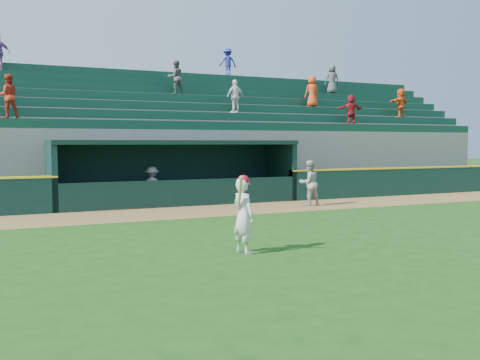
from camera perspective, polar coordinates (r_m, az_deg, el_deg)
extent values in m
plane|color=#1B4511|center=(14.01, 2.71, -5.73)|extent=(120.00, 120.00, 0.00)
cube|color=olive|center=(18.46, -4.23, -3.36)|extent=(40.00, 3.00, 0.01)
cube|color=black|center=(26.49, 20.15, -0.07)|extent=(15.50, 0.30, 1.20)
cube|color=gold|center=(26.46, 20.18, 1.29)|extent=(15.50, 0.32, 0.06)
imported|color=#A2A29D|center=(20.18, 7.38, -0.31)|extent=(0.87, 0.69, 1.72)
imported|color=#A5A6A0|center=(20.58, -9.35, -0.62)|extent=(1.06, 0.79, 1.46)
cube|color=slate|center=(21.09, -6.85, -2.42)|extent=(9.00, 2.60, 0.04)
cube|color=black|center=(20.11, -19.48, 0.30)|extent=(0.20, 2.60, 2.30)
cube|color=black|center=(22.80, 4.22, 0.93)|extent=(0.20, 2.60, 2.30)
cube|color=black|center=(22.24, -7.88, 0.83)|extent=(9.40, 0.20, 2.30)
cube|color=black|center=(20.96, -6.90, 4.01)|extent=(9.40, 2.80, 0.16)
cube|color=black|center=(19.89, -5.80, -1.41)|extent=(9.00, 0.16, 1.00)
cube|color=brown|center=(21.83, -7.48, -1.60)|extent=(8.40, 0.45, 0.10)
cube|color=slate|center=(22.73, -8.26, 1.66)|extent=(34.00, 0.85, 2.91)
cube|color=#0F3828|center=(22.61, -8.22, 5.79)|extent=(34.00, 0.60, 0.36)
cube|color=slate|center=(23.54, -8.84, 2.28)|extent=(34.00, 0.85, 3.36)
cube|color=#0F3828|center=(23.44, -8.81, 6.82)|extent=(34.00, 0.60, 0.36)
cube|color=slate|center=(24.35, -9.38, 2.86)|extent=(34.00, 0.85, 3.81)
cube|color=#0F3828|center=(24.29, -9.36, 7.78)|extent=(34.00, 0.60, 0.36)
cube|color=slate|center=(25.17, -9.89, 3.40)|extent=(34.00, 0.85, 4.26)
cube|color=#0F3828|center=(25.14, -9.88, 8.67)|extent=(34.00, 0.60, 0.36)
cube|color=slate|center=(25.99, -10.36, 3.91)|extent=(34.00, 0.85, 4.71)
cube|color=#0F3828|center=(26.00, -10.37, 9.50)|extent=(34.00, 0.60, 0.36)
cube|color=slate|center=(26.82, -10.81, 4.39)|extent=(34.00, 0.85, 5.16)
cube|color=#0F3828|center=(26.87, -10.82, 10.28)|extent=(34.00, 0.60, 0.36)
cube|color=slate|center=(27.65, -11.23, 4.83)|extent=(34.00, 0.85, 5.61)
cube|color=#0F3828|center=(27.74, -11.26, 11.01)|extent=(34.00, 0.60, 0.36)
cube|color=slate|center=(28.21, -11.49, 4.81)|extent=(34.50, 0.30, 5.61)
imported|color=#E44119|center=(27.73, 7.70, 9.32)|extent=(0.80, 0.55, 1.57)
imported|color=white|center=(24.77, -0.51, 8.91)|extent=(0.95, 0.53, 1.53)
imported|color=maroon|center=(26.90, 11.75, 7.38)|extent=(1.37, 0.55, 1.44)
imported|color=#535353|center=(25.64, -6.88, 10.79)|extent=(0.83, 0.68, 1.58)
imported|color=#E95619|center=(29.97, 16.75, 7.89)|extent=(1.49, 0.80, 1.53)
imported|color=#B52F1B|center=(21.80, -23.52, 8.20)|extent=(0.89, 0.75, 1.63)
imported|color=navy|center=(29.47, -1.31, 12.46)|extent=(0.97, 0.59, 1.46)
imported|color=#474747|center=(30.51, 9.79, 10.53)|extent=(0.88, 0.69, 1.60)
imported|color=silver|center=(11.42, 0.35, -3.84)|extent=(0.53, 0.67, 1.62)
sphere|color=#B90A1F|center=(11.35, 0.35, -0.14)|extent=(0.27, 0.27, 0.27)
cylinder|color=tan|center=(11.09, -0.02, -1.42)|extent=(0.21, 0.51, 0.76)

